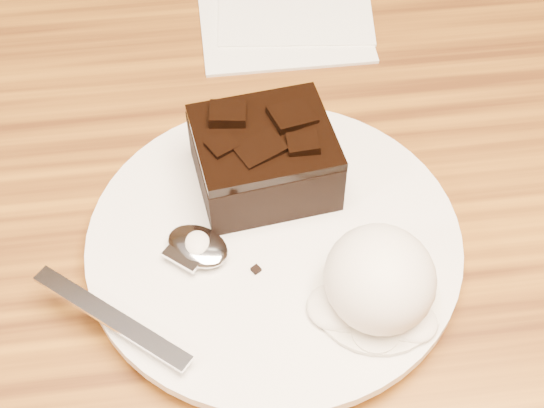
{
  "coord_description": "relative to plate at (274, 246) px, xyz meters",
  "views": [
    {
      "loc": [
        0.02,
        -0.33,
        1.17
      ],
      "look_at": [
        0.06,
        -0.03,
        0.79
      ],
      "focal_mm": 51.76,
      "sensor_mm": 36.0,
      "label": 1
    }
  ],
  "objects": [
    {
      "name": "plate",
      "position": [
        0.0,
        0.0,
        0.0
      ],
      "size": [
        0.24,
        0.24,
        0.02
      ],
      "primitive_type": "cylinder",
      "color": "silver",
      "rests_on": "dining_table"
    },
    {
      "name": "brownie",
      "position": [
        -0.0,
        0.05,
        0.03
      ],
      "size": [
        0.09,
        0.08,
        0.04
      ],
      "primitive_type": "cube",
      "rotation": [
        0.0,
        0.0,
        0.12
      ],
      "color": "black",
      "rests_on": "plate"
    },
    {
      "name": "ice_cream_scoop",
      "position": [
        0.05,
        -0.05,
        0.03
      ],
      "size": [
        0.06,
        0.07,
        0.05
      ],
      "primitive_type": "ellipsoid",
      "color": "white",
      "rests_on": "plate"
    },
    {
      "name": "melt_puddle",
      "position": [
        0.05,
        -0.05,
        0.01
      ],
      "size": [
        0.08,
        0.08,
        0.0
      ],
      "primitive_type": "cylinder",
      "color": "silver",
      "rests_on": "plate"
    },
    {
      "name": "spoon",
      "position": [
        -0.05,
        -0.01,
        0.01
      ],
      "size": [
        0.15,
        0.13,
        0.01
      ],
      "primitive_type": null,
      "rotation": [
        0.0,
        0.0,
        0.86
      ],
      "color": "silver",
      "rests_on": "plate"
    },
    {
      "name": "napkin",
      "position": [
        0.04,
        0.24,
        -0.01
      ],
      "size": [
        0.14,
        0.14,
        0.01
      ],
      "primitive_type": "cube",
      "rotation": [
        0.0,
        0.0,
        -0.01
      ],
      "color": "white",
      "rests_on": "dining_table"
    },
    {
      "name": "crumb_a",
      "position": [
        0.01,
        0.02,
        0.01
      ],
      "size": [
        0.01,
        0.01,
        0.0
      ],
      "primitive_type": "cube",
      "rotation": [
        0.0,
        0.0,
        1.05
      ],
      "color": "black",
      "rests_on": "plate"
    },
    {
      "name": "crumb_b",
      "position": [
        -0.01,
        -0.02,
        0.01
      ],
      "size": [
        0.01,
        0.01,
        0.0
      ],
      "primitive_type": "cube",
      "rotation": [
        0.0,
        0.0,
        0.59
      ],
      "color": "black",
      "rests_on": "plate"
    },
    {
      "name": "crumb_c",
      "position": [
        -0.06,
        0.0,
        0.01
      ],
      "size": [
        0.0,
        0.01,
        0.0
      ],
      "primitive_type": "cube",
      "rotation": [
        0.0,
        0.0,
        1.49
      ],
      "color": "black",
      "rests_on": "plate"
    },
    {
      "name": "crumb_d",
      "position": [
        -0.05,
        -0.01,
        0.01
      ],
      "size": [
        0.01,
        0.01,
        0.0
      ],
      "primitive_type": "cube",
      "rotation": [
        0.0,
        0.0,
        0.32
      ],
      "color": "black",
      "rests_on": "plate"
    }
  ]
}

